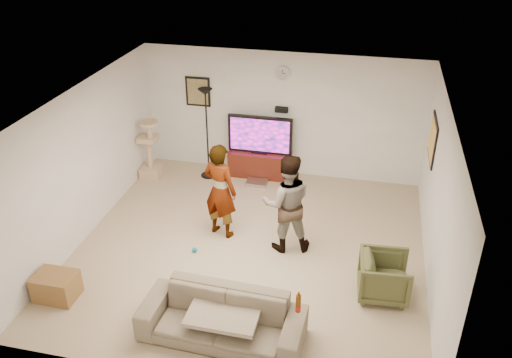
% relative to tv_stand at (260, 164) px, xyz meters
% --- Properties ---
extents(floor, '(5.50, 5.50, 0.02)m').
position_rel_tv_stand_xyz_m(floor, '(0.38, -2.50, -0.27)').
color(floor, tan).
rests_on(floor, ground).
extents(ceiling, '(5.50, 5.50, 0.02)m').
position_rel_tv_stand_xyz_m(ceiling, '(0.38, -2.50, 2.25)').
color(ceiling, silver).
rests_on(ceiling, wall_back).
extents(wall_back, '(5.50, 0.04, 2.50)m').
position_rel_tv_stand_xyz_m(wall_back, '(0.38, 0.25, 0.99)').
color(wall_back, silver).
rests_on(wall_back, floor).
extents(wall_front, '(5.50, 0.04, 2.50)m').
position_rel_tv_stand_xyz_m(wall_front, '(0.38, -5.25, 0.99)').
color(wall_front, silver).
rests_on(wall_front, floor).
extents(wall_left, '(0.04, 5.50, 2.50)m').
position_rel_tv_stand_xyz_m(wall_left, '(-2.37, -2.50, 0.99)').
color(wall_left, silver).
rests_on(wall_left, floor).
extents(wall_right, '(0.04, 5.50, 2.50)m').
position_rel_tv_stand_xyz_m(wall_right, '(3.13, -2.50, 0.99)').
color(wall_right, silver).
rests_on(wall_right, floor).
extents(wall_clock, '(0.26, 0.04, 0.26)m').
position_rel_tv_stand_xyz_m(wall_clock, '(0.38, 0.22, 1.84)').
color(wall_clock, silver).
rests_on(wall_clock, wall_back).
extents(wall_speaker, '(0.25, 0.10, 0.10)m').
position_rel_tv_stand_xyz_m(wall_speaker, '(0.38, 0.19, 1.12)').
color(wall_speaker, black).
rests_on(wall_speaker, wall_back).
extents(picture_back, '(0.42, 0.03, 0.52)m').
position_rel_tv_stand_xyz_m(picture_back, '(-1.32, 0.23, 1.34)').
color(picture_back, olive).
rests_on(picture_back, wall_back).
extents(picture_right, '(0.03, 0.78, 0.62)m').
position_rel_tv_stand_xyz_m(picture_right, '(3.11, -0.90, 1.24)').
color(picture_right, '#F4B448').
rests_on(picture_right, wall_right).
extents(tv_stand, '(1.24, 0.45, 0.52)m').
position_rel_tv_stand_xyz_m(tv_stand, '(0.00, 0.00, 0.00)').
color(tv_stand, '#44160E').
rests_on(tv_stand, floor).
extents(console_box, '(0.40, 0.30, 0.07)m').
position_rel_tv_stand_xyz_m(console_box, '(0.03, -0.40, -0.22)').
color(console_box, '#B6B6B7').
rests_on(console_box, floor).
extents(tv, '(1.28, 0.08, 0.76)m').
position_rel_tv_stand_xyz_m(tv, '(0.00, 0.00, 0.64)').
color(tv, black).
rests_on(tv, tv_stand).
extents(tv_screen, '(1.18, 0.01, 0.67)m').
position_rel_tv_stand_xyz_m(tv_screen, '(0.00, -0.04, 0.64)').
color(tv_screen, '#F716B1').
rests_on(tv_screen, tv).
extents(floor_lamp, '(0.32, 0.32, 1.84)m').
position_rel_tv_stand_xyz_m(floor_lamp, '(-1.01, -0.26, 0.66)').
color(floor_lamp, black).
rests_on(floor_lamp, floor).
extents(cat_tree, '(0.42, 0.42, 1.22)m').
position_rel_tv_stand_xyz_m(cat_tree, '(-2.15, -0.52, 0.35)').
color(cat_tree, tan).
rests_on(cat_tree, floor).
extents(person_left, '(0.70, 0.57, 1.65)m').
position_rel_tv_stand_xyz_m(person_left, '(-0.18, -2.19, 0.57)').
color(person_left, gray).
rests_on(person_left, floor).
extents(person_right, '(0.94, 0.82, 1.64)m').
position_rel_tv_stand_xyz_m(person_right, '(0.94, -2.33, 0.56)').
color(person_right, '#3D55A1').
rests_on(person_right, floor).
extents(sofa, '(2.14, 0.91, 0.61)m').
position_rel_tv_stand_xyz_m(sofa, '(0.49, -4.47, 0.05)').
color(sofa, '#6C604F').
rests_on(sofa, floor).
extents(throw_blanket, '(0.91, 0.71, 0.06)m').
position_rel_tv_stand_xyz_m(throw_blanket, '(0.52, -4.47, 0.16)').
color(throw_blanket, tan).
rests_on(throw_blanket, sofa).
extents(beer_bottle, '(0.06, 0.06, 0.25)m').
position_rel_tv_stand_xyz_m(beer_bottle, '(1.45, -4.47, 0.48)').
color(beer_bottle, '#5F3207').
rests_on(beer_bottle, sofa).
extents(armchair, '(0.75, 0.74, 0.64)m').
position_rel_tv_stand_xyz_m(armchair, '(2.50, -3.18, 0.06)').
color(armchair, '#484B29').
rests_on(armchair, floor).
extents(side_table, '(0.58, 0.43, 0.38)m').
position_rel_tv_stand_xyz_m(side_table, '(-2.02, -4.26, -0.07)').
color(side_table, brown).
rests_on(side_table, floor).
extents(toy_ball, '(0.08, 0.08, 0.08)m').
position_rel_tv_stand_xyz_m(toy_ball, '(-0.46, -2.81, -0.22)').
color(toy_ball, '#0079B0').
rests_on(toy_ball, floor).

